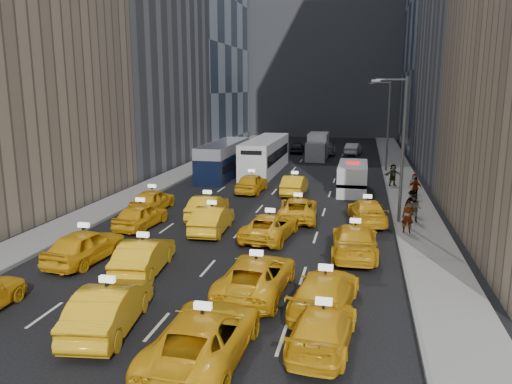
{
  "coord_description": "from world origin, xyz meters",
  "views": [
    {
      "loc": [
        6.88,
        -19.29,
        8.36
      ],
      "look_at": [
        0.55,
        10.26,
        2.0
      ],
      "focal_mm": 35.0,
      "sensor_mm": 36.0,
      "label": 1
    }
  ],
  "objects_px": {
    "box_truck": "(318,147)",
    "pedestrian_0": "(408,217)",
    "taxi_3": "(323,327)",
    "taxi_2": "(204,336)",
    "taxi_1": "(109,307)",
    "double_decker": "(224,160)",
    "city_bus": "(265,156)",
    "nypd_van": "(353,178)"
  },
  "relations": [
    {
      "from": "taxi_2",
      "to": "city_bus",
      "type": "relative_size",
      "value": 0.44
    },
    {
      "from": "nypd_van",
      "to": "pedestrian_0",
      "type": "height_order",
      "value": "nypd_van"
    },
    {
      "from": "box_truck",
      "to": "pedestrian_0",
      "type": "bearing_deg",
      "value": -72.51
    },
    {
      "from": "taxi_2",
      "to": "taxi_1",
      "type": "bearing_deg",
      "value": -16.18
    },
    {
      "from": "taxi_2",
      "to": "taxi_3",
      "type": "xyz_separation_m",
      "value": [
        3.56,
        1.62,
        -0.12
      ]
    },
    {
      "from": "pedestrian_0",
      "to": "taxi_3",
      "type": "bearing_deg",
      "value": -105.54
    },
    {
      "from": "taxi_2",
      "to": "box_truck",
      "type": "distance_m",
      "value": 45.61
    },
    {
      "from": "double_decker",
      "to": "box_truck",
      "type": "bearing_deg",
      "value": 64.11
    },
    {
      "from": "box_truck",
      "to": "double_decker",
      "type": "bearing_deg",
      "value": -116.24
    },
    {
      "from": "nypd_van",
      "to": "city_bus",
      "type": "distance_m",
      "value": 12.1
    },
    {
      "from": "taxi_1",
      "to": "nypd_van",
      "type": "relative_size",
      "value": 0.84
    },
    {
      "from": "taxi_3",
      "to": "double_decker",
      "type": "bearing_deg",
      "value": -63.98
    },
    {
      "from": "taxi_2",
      "to": "double_decker",
      "type": "relative_size",
      "value": 0.51
    },
    {
      "from": "taxi_2",
      "to": "city_bus",
      "type": "xyz_separation_m",
      "value": [
        -4.89,
        35.1,
        0.87
      ]
    },
    {
      "from": "taxi_2",
      "to": "box_truck",
      "type": "relative_size",
      "value": 0.86
    },
    {
      "from": "city_bus",
      "to": "pedestrian_0",
      "type": "distance_m",
      "value": 23.25
    },
    {
      "from": "nypd_van",
      "to": "taxi_3",
      "type": "bearing_deg",
      "value": -89.31
    },
    {
      "from": "taxi_2",
      "to": "double_decker",
      "type": "distance_m",
      "value": 32.92
    },
    {
      "from": "taxi_2",
      "to": "double_decker",
      "type": "height_order",
      "value": "double_decker"
    },
    {
      "from": "taxi_2",
      "to": "box_truck",
      "type": "bearing_deg",
      "value": -87.66
    },
    {
      "from": "taxi_1",
      "to": "taxi_2",
      "type": "distance_m",
      "value": 4.05
    },
    {
      "from": "double_decker",
      "to": "taxi_3",
      "type": "bearing_deg",
      "value": -65.42
    },
    {
      "from": "taxi_3",
      "to": "pedestrian_0",
      "type": "height_order",
      "value": "pedestrian_0"
    },
    {
      "from": "taxi_3",
      "to": "nypd_van",
      "type": "distance_m",
      "value": 25.2
    },
    {
      "from": "taxi_3",
      "to": "pedestrian_0",
      "type": "distance_m",
      "value": 14.19
    },
    {
      "from": "taxi_2",
      "to": "taxi_3",
      "type": "distance_m",
      "value": 3.92
    },
    {
      "from": "nypd_van",
      "to": "double_decker",
      "type": "bearing_deg",
      "value": 159.02
    },
    {
      "from": "taxi_1",
      "to": "taxi_2",
      "type": "xyz_separation_m",
      "value": [
        3.86,
        -1.23,
        -0.03
      ]
    },
    {
      "from": "box_truck",
      "to": "pedestrian_0",
      "type": "height_order",
      "value": "box_truck"
    },
    {
      "from": "double_decker",
      "to": "taxi_1",
      "type": "bearing_deg",
      "value": -78.6
    },
    {
      "from": "taxi_1",
      "to": "pedestrian_0",
      "type": "xyz_separation_m",
      "value": [
        11.15,
        14.08,
        0.25
      ]
    },
    {
      "from": "taxi_1",
      "to": "box_truck",
      "type": "distance_m",
      "value": 44.49
    },
    {
      "from": "city_bus",
      "to": "pedestrian_0",
      "type": "relative_size",
      "value": 7.06
    },
    {
      "from": "box_truck",
      "to": "taxi_3",
      "type": "bearing_deg",
      "value": -81.71
    },
    {
      "from": "taxi_1",
      "to": "double_decker",
      "type": "height_order",
      "value": "double_decker"
    },
    {
      "from": "city_bus",
      "to": "box_truck",
      "type": "xyz_separation_m",
      "value": [
        4.27,
        10.5,
        -0.19
      ]
    },
    {
      "from": "nypd_van",
      "to": "double_decker",
      "type": "xyz_separation_m",
      "value": [
        -12.18,
        5.03,
        0.44
      ]
    },
    {
      "from": "taxi_3",
      "to": "double_decker",
      "type": "xyz_separation_m",
      "value": [
        -11.84,
        30.23,
        0.91
      ]
    },
    {
      "from": "taxi_3",
      "to": "pedestrian_0",
      "type": "xyz_separation_m",
      "value": [
        3.73,
        13.69,
        0.4
      ]
    },
    {
      "from": "city_bus",
      "to": "pedestrian_0",
      "type": "height_order",
      "value": "city_bus"
    },
    {
      "from": "taxi_2",
      "to": "taxi_3",
      "type": "relative_size",
      "value": 1.22
    },
    {
      "from": "taxi_1",
      "to": "double_decker",
      "type": "bearing_deg",
      "value": -89.62
    }
  ]
}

